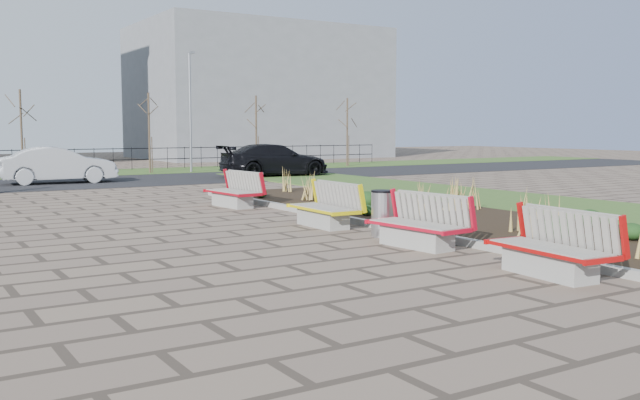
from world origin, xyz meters
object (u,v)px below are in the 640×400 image
litter_bin (383,214)px  lamp_east (190,113)px  bench_d (232,190)px  car_silver (58,165)px  bench_a (549,244)px  bench_c (323,205)px  car_black (275,160)px  bench_b (416,221)px

litter_bin → lamp_east: bearing=78.2°
bench_d → car_silver: size_ratio=0.46×
bench_a → lamp_east: (5.00, 27.24, 2.54)m
bench_a → lamp_east: size_ratio=0.35×
bench_d → car_silver: bearing=96.6°
bench_d → litter_bin: size_ratio=2.20×
bench_c → litter_bin: bench_c is taller
bench_c → car_black: car_black is taller
bench_a → bench_c: size_ratio=1.00×
bench_a → car_black: (7.27, 22.39, 0.28)m
bench_b → bench_d: size_ratio=1.00×
litter_bin → car_black: bearing=68.6°
bench_c → bench_d: same height
bench_a → bench_d: size_ratio=1.00×
bench_c → bench_a: bearing=-89.0°
bench_d → litter_bin: 6.86m
bench_c → lamp_east: bearing=77.5°
bench_b → car_black: size_ratio=0.40×
bench_a → bench_b: 3.17m
bench_a → car_silver: car_silver is taller
bench_a → car_black: bearing=76.3°
bench_c → lamp_east: 21.45m
litter_bin → car_silver: bearing=98.2°
bench_c → car_black: size_ratio=0.40×
car_silver → lamp_east: (7.38, 4.03, 2.27)m
bench_d → lamp_east: bearing=67.6°
bench_c → lamp_east: lamp_east is taller
bench_d → lamp_east: lamp_east is taller
bench_d → car_black: car_black is taller
bench_d → car_black: bearing=51.5°
bench_c → car_silver: (-2.38, 16.67, 0.27)m
litter_bin → car_black: 19.08m
litter_bin → car_black: (6.98, 17.76, 0.30)m
car_silver → car_black: 9.68m
bench_c → litter_bin: (0.29, -1.91, -0.02)m
bench_a → bench_b: size_ratio=1.00×
car_silver → car_black: car_black is taller
car_black → litter_bin: bearing=163.1°
bench_c → car_silver: bearing=99.2°
bench_b → bench_c: (0.00, 3.36, 0.00)m
bench_a → litter_bin: size_ratio=2.20×
car_silver → lamp_east: size_ratio=0.76×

